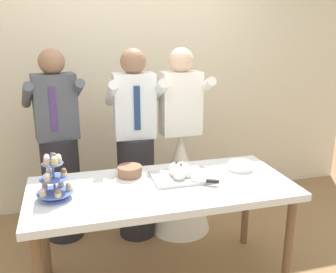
{
  "coord_description": "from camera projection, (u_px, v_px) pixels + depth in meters",
  "views": [
    {
      "loc": [
        -0.6,
        -2.28,
        1.81
      ],
      "look_at": [
        0.08,
        0.15,
        1.07
      ],
      "focal_mm": 39.76,
      "sensor_mm": 36.0,
      "label": 1
    }
  ],
  "objects": [
    {
      "name": "rear_wall",
      "position": [
        125.0,
        66.0,
        3.72
      ],
      "size": [
        5.2,
        0.1,
        2.9
      ],
      "primitive_type": "cube",
      "color": "beige",
      "rests_on": "ground_plane"
    },
    {
      "name": "dessert_table",
      "position": [
        162.0,
        195.0,
        2.57
      ],
      "size": [
        1.8,
        0.8,
        0.78
      ],
      "color": "silver",
      "rests_on": "ground_plane"
    },
    {
      "name": "cupcake_stand",
      "position": [
        54.0,
        180.0,
        2.31
      ],
      "size": [
        0.23,
        0.23,
        0.31
      ],
      "color": "#4C66B2",
      "rests_on": "dessert_table"
    },
    {
      "name": "main_cake_tray",
      "position": [
        181.0,
        173.0,
        2.65
      ],
      "size": [
        0.42,
        0.37,
        0.12
      ],
      "color": "silver",
      "rests_on": "dessert_table"
    },
    {
      "name": "plate_stack",
      "position": [
        241.0,
        166.0,
        2.83
      ],
      "size": [
        0.19,
        0.19,
        0.05
      ],
      "color": "white",
      "rests_on": "dessert_table"
    },
    {
      "name": "round_cake",
      "position": [
        130.0,
        172.0,
        2.68
      ],
      "size": [
        0.24,
        0.24,
        0.08
      ],
      "color": "white",
      "rests_on": "dessert_table"
    },
    {
      "name": "person_groom",
      "position": [
        136.0,
        156.0,
        3.21
      ],
      "size": [
        0.47,
        0.5,
        1.66
      ],
      "color": "#232328",
      "rests_on": "ground_plane"
    },
    {
      "name": "person_bride",
      "position": [
        180.0,
        169.0,
        3.36
      ],
      "size": [
        0.56,
        0.56,
        1.66
      ],
      "color": "white",
      "rests_on": "ground_plane"
    },
    {
      "name": "person_guest",
      "position": [
        60.0,
        158.0,
        3.18
      ],
      "size": [
        0.53,
        0.55,
        1.66
      ],
      "color": "#232328",
      "rests_on": "ground_plane"
    }
  ]
}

